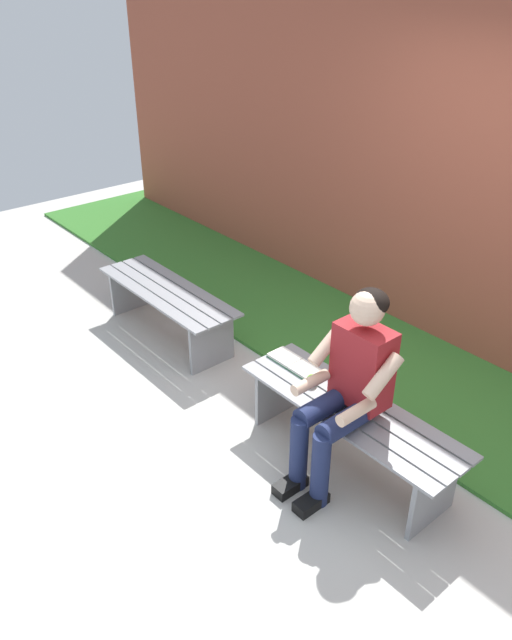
# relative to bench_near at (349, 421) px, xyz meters

# --- Properties ---
(ground_plane) EXTENTS (10.00, 7.00, 0.04)m
(ground_plane) POSITION_rel_bench_near_xyz_m (1.02, 1.00, -0.35)
(ground_plane) COLOR beige
(grass_strip) EXTENTS (9.00, 1.48, 0.03)m
(grass_strip) POSITION_rel_bench_near_xyz_m (1.02, -1.12, -0.31)
(grass_strip) COLOR #387A2D
(grass_strip) RESTS_ON ground
(brick_wall) EXTENTS (9.50, 0.24, 2.98)m
(brick_wall) POSITION_rel_bench_near_xyz_m (0.50, -1.80, 1.16)
(brick_wall) COLOR #9E4C38
(brick_wall) RESTS_ON ground
(bench_near) EXTENTS (1.54, 0.47, 0.44)m
(bench_near) POSITION_rel_bench_near_xyz_m (0.00, 0.00, 0.00)
(bench_near) COLOR gray
(bench_near) RESTS_ON ground
(bench_far) EXTENTS (1.47, 0.47, 0.44)m
(bench_far) POSITION_rel_bench_near_xyz_m (2.04, -0.00, -0.00)
(bench_far) COLOR gray
(bench_far) RESTS_ON ground
(person_seated) EXTENTS (0.50, 0.69, 1.24)m
(person_seated) POSITION_rel_bench_near_xyz_m (-0.04, 0.10, 0.35)
(person_seated) COLOR maroon
(person_seated) RESTS_ON ground
(apple) EXTENTS (0.07, 0.07, 0.07)m
(apple) POSITION_rel_bench_near_xyz_m (0.32, 0.02, 0.15)
(apple) COLOR #72B738
(apple) RESTS_ON bench_near
(book_open) EXTENTS (0.41, 0.16, 0.02)m
(book_open) POSITION_rel_bench_near_xyz_m (0.55, -0.05, 0.12)
(book_open) COLOR white
(book_open) RESTS_ON bench_near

